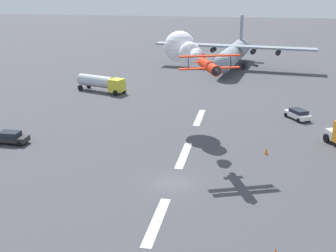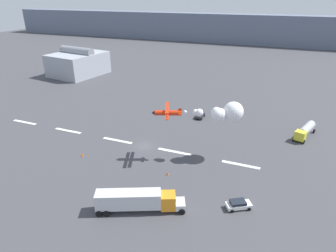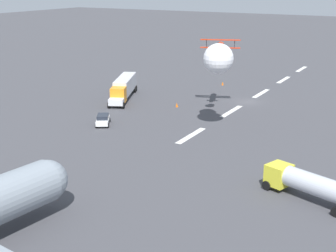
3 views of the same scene
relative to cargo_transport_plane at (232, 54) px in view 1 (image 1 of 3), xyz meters
The scene contains 10 objects.
ground_plane 61.84m from the cargo_transport_plane, behind, with size 440.00×440.00×0.00m, color #424247.
runway_stripe_2 69.33m from the cargo_transport_plane, behind, with size 8.00×0.90×0.01m, color white.
runway_stripe_3 54.36m from the cargo_transport_plane, behind, with size 8.00×0.90×0.01m, color white.
runway_stripe_4 39.41m from the cargo_transport_plane, behind, with size 8.00×0.90×0.01m, color white.
cargo_transport_plane is the anchor object (origin of this frame).
stunt_biplane_red 45.04m from the cargo_transport_plane, behind, with size 18.01×10.53×4.19m.
fuel_tanker_truck 34.54m from the cargo_transport_plane, 140.21° to the left, with size 5.52×9.57×2.90m.
followme_car_yellow 39.15m from the cargo_transport_plane, 163.17° to the right, with size 4.55×3.76×1.52m.
airport_staff_sedan 59.54m from the cargo_transport_plane, 155.92° to the left, with size 2.08×4.08×1.52m.
traffic_cone_far 52.62m from the cargo_transport_plane, behind, with size 0.44×0.44×0.75m, color orange.
Camera 1 is at (-39.14, -6.92, 18.95)m, focal length 47.10 mm.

